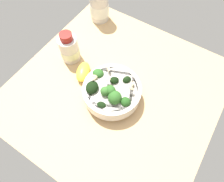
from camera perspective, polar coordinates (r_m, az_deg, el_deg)
The scene contains 5 objects.
ground_plane at distance 70.75cm, azimuth 1.07°, elevation -0.10°, with size 66.87×66.87×4.45cm, color tan.
bowl_of_broccoli at distance 63.52cm, azimuth -0.12°, elevation -0.09°, with size 18.52×18.52×9.76cm.
lemon_wedge at distance 70.92cm, azimuth -8.22°, elevation 5.43°, with size 8.28×4.49×3.69cm, color yellow.
bottle_tall at distance 86.97cm, azimuth -3.68°, elevation 23.21°, with size 7.56×7.56×15.09cm.
bottle_short at distance 74.06cm, azimuth -12.06°, elevation 11.69°, with size 6.82×6.82×12.04cm.
Camera 1 is at (-29.49, -17.47, 59.67)cm, focal length 32.10 mm.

